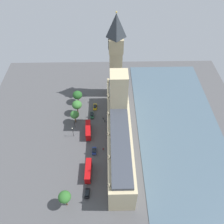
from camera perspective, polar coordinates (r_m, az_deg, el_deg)
ground_plane at (r=117.29m, az=0.62°, el=-7.70°), size 140.63×140.63×0.00m
river_thames at (r=122.70m, az=16.74°, el=-7.10°), size 42.99×126.57×0.25m
parliament_building at (r=110.96m, az=1.66°, el=-4.01°), size 10.78×65.48×34.03m
clock_tower at (r=127.06m, az=0.93°, el=13.27°), size 7.63×7.63×49.48m
car_yellow_cab_by_river_gate at (r=133.16m, az=-4.13°, el=1.28°), size 1.99×4.62×1.74m
car_dark_green_midblock at (r=128.90m, az=-4.87°, el=-0.72°), size 2.11×4.74×1.74m
double_decker_bus_under_trees at (r=119.78m, az=-5.78°, el=-4.39°), size 3.13×10.63×4.75m
car_blue_opposite_hall at (r=114.17m, az=-4.35°, el=-9.35°), size 1.99×4.20×1.74m
double_decker_bus_trailing at (r=106.72m, az=-5.76°, el=-13.97°), size 2.80×10.54×4.75m
car_black_corner at (r=103.98m, az=-6.04°, el=-18.99°), size 2.09×4.55×1.74m
pedestrian_near_tower at (r=114.84m, az=-2.15°, el=-8.87°), size 0.65×0.62×1.54m
pedestrian_kerbside at (r=127.30m, az=-2.15°, el=-1.44°), size 0.56×0.45×1.55m
pedestrian_leading at (r=125.88m, az=-1.73°, el=-2.15°), size 0.60×0.51×1.56m
plane_tree_far_end at (r=123.28m, az=-9.05°, el=-0.64°), size 4.60×4.60×7.91m
plane_tree_slot_10 at (r=134.38m, az=-8.37°, el=4.08°), size 5.41×5.41×7.90m
plane_tree_slot_11 at (r=127.09m, az=-8.49°, el=1.73°), size 5.22×5.22×8.93m
plane_tree_slot_12 at (r=97.59m, az=-11.42°, el=-19.55°), size 4.99×4.99×9.42m
street_lamp_slot_13 at (r=122.14m, az=-9.13°, el=-2.36°), size 0.56×0.56×6.10m
street_lamp_slot_14 at (r=118.23m, az=-9.51°, el=-4.44°), size 0.56×0.56×6.49m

